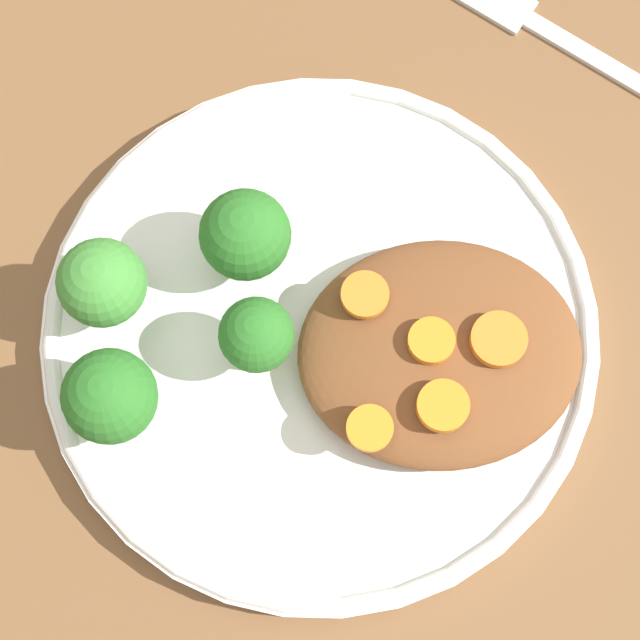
{
  "coord_description": "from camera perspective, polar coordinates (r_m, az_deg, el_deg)",
  "views": [
    {
      "loc": [
        0.01,
        0.14,
        0.52
      ],
      "look_at": [
        0.0,
        0.0,
        0.03
      ],
      "focal_mm": 60.0,
      "sensor_mm": 36.0,
      "label": 1
    }
  ],
  "objects": [
    {
      "name": "fork",
      "position": [
        0.62,
        12.48,
        14.66
      ],
      "size": [
        0.16,
        0.13,
        0.01
      ],
      "rotation": [
        0.0,
        0.0,
        5.6
      ],
      "color": "silver",
      "rests_on": "ground_plane"
    },
    {
      "name": "broccoli_floret_1",
      "position": [
        0.49,
        -3.39,
        -0.91
      ],
      "size": [
        0.04,
        0.04,
        0.05
      ],
      "color": "#7FA85B",
      "rests_on": "plate"
    },
    {
      "name": "stew_mound",
      "position": [
        0.51,
        6.41,
        -1.73
      ],
      "size": [
        0.14,
        0.11,
        0.03
      ],
      "primitive_type": "ellipsoid",
      "color": "brown",
      "rests_on": "plate"
    },
    {
      "name": "carrot_slice_3",
      "position": [
        0.49,
        2.67,
        -5.78
      ],
      "size": [
        0.02,
        0.02,
        0.0
      ],
      "primitive_type": "cylinder",
      "color": "orange",
      "rests_on": "stew_mound"
    },
    {
      "name": "broccoli_floret_2",
      "position": [
        0.51,
        -11.54,
        1.93
      ],
      "size": [
        0.04,
        0.04,
        0.05
      ],
      "color": "#7FA85B",
      "rests_on": "plate"
    },
    {
      "name": "carrot_slice_2",
      "position": [
        0.49,
        6.57,
        -4.57
      ],
      "size": [
        0.02,
        0.02,
        0.01
      ],
      "primitive_type": "cylinder",
      "color": "orange",
      "rests_on": "stew_mound"
    },
    {
      "name": "carrot_slice_4",
      "position": [
        0.5,
        5.95,
        -1.12
      ],
      "size": [
        0.02,
        0.02,
        0.01
      ],
      "primitive_type": "cylinder",
      "color": "orange",
      "rests_on": "stew_mound"
    },
    {
      "name": "plate",
      "position": [
        0.53,
        0.0,
        -0.62
      ],
      "size": [
        0.28,
        0.28,
        0.02
      ],
      "color": "silver",
      "rests_on": "ground_plane"
    },
    {
      "name": "ground_plane",
      "position": [
        0.54,
        0.0,
        -0.93
      ],
      "size": [
        4.0,
        4.0,
        0.0
      ],
      "primitive_type": "plane",
      "color": "brown"
    },
    {
      "name": "broccoli_floret_3",
      "position": [
        0.49,
        -11.12,
        -4.05
      ],
      "size": [
        0.04,
        0.04,
        0.06
      ],
      "color": "#759E51",
      "rests_on": "plate"
    },
    {
      "name": "carrot_slice_1",
      "position": [
        0.5,
        9.5,
        -1.03
      ],
      "size": [
        0.03,
        0.03,
        0.01
      ],
      "primitive_type": "cylinder",
      "color": "orange",
      "rests_on": "stew_mound"
    },
    {
      "name": "broccoli_floret_0",
      "position": [
        0.51,
        -4.01,
        4.52
      ],
      "size": [
        0.04,
        0.04,
        0.06
      ],
      "color": "#759E51",
      "rests_on": "plate"
    },
    {
      "name": "carrot_slice_0",
      "position": [
        0.5,
        2.41,
        1.35
      ],
      "size": [
        0.02,
        0.02,
        0.0
      ],
      "primitive_type": "cylinder",
      "color": "orange",
      "rests_on": "stew_mound"
    }
  ]
}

